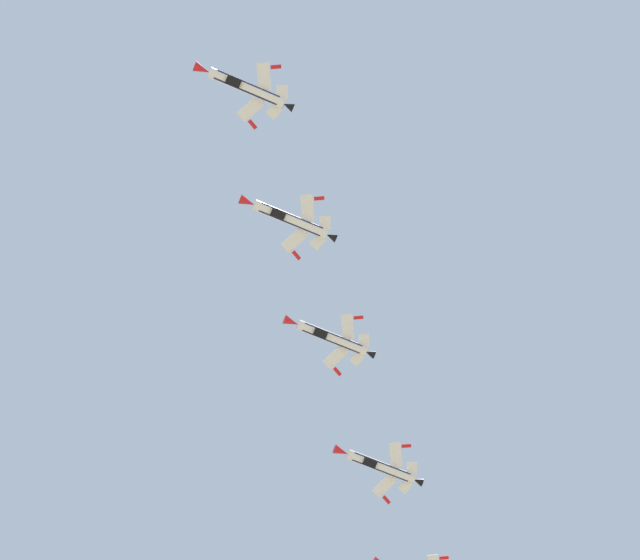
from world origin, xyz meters
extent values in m
cylinder|color=white|center=(-13.71, 9.42, 156.48)|extent=(8.51, 10.66, 1.70)
cube|color=#191E4C|center=(-13.58, 9.33, 156.04)|extent=(7.20, 8.99, 0.86)
cone|color=red|center=(-17.96, 3.67, 156.48)|extent=(2.68, 2.86, 1.56)
cone|color=black|center=(-9.69, 14.84, 156.48)|extent=(2.05, 2.10, 1.36)
ellipsoid|color=#192333|center=(-15.45, 7.42, 157.08)|extent=(3.03, 3.41, 1.40)
cube|color=black|center=(-14.78, 7.52, 155.72)|extent=(2.37, 2.55, 1.16)
cube|color=white|center=(-10.69, 9.32, 157.27)|extent=(3.45, 4.45, 1.59)
cube|color=red|center=(-8.43, 9.04, 157.97)|extent=(1.70, 1.24, 0.41)
cube|color=white|center=(-14.64, 12.25, 155.53)|extent=(4.26, 2.47, 1.59)
cube|color=red|center=(-15.57, 14.32, 154.83)|extent=(0.84, 1.67, 0.41)
cube|color=white|center=(-9.52, 12.66, 156.99)|extent=(2.56, 2.70, 0.88)
cube|color=white|center=(-11.83, 14.37, 155.97)|extent=(2.49, 2.18, 0.88)
cube|color=red|center=(-11.34, 13.64, 158.19)|extent=(2.40, 2.72, 2.52)
cylinder|color=white|center=(-18.04, 29.60, 153.78)|extent=(8.51, 10.66, 1.70)
cube|color=#191E4C|center=(-17.92, 29.51, 153.34)|extent=(7.20, 8.99, 0.85)
cone|color=red|center=(-22.30, 23.85, 153.78)|extent=(2.68, 2.86, 1.56)
cone|color=black|center=(-14.03, 35.02, 153.78)|extent=(2.05, 2.10, 1.36)
ellipsoid|color=#192333|center=(-19.78, 27.60, 154.39)|extent=(3.03, 3.40, 1.40)
cube|color=black|center=(-19.12, 27.70, 153.02)|extent=(2.36, 2.55, 1.15)
cube|color=white|center=(-15.02, 29.49, 154.55)|extent=(3.45, 4.46, 1.56)
cube|color=red|center=(-12.75, 29.21, 155.24)|extent=(1.70, 1.24, 0.41)
cube|color=white|center=(-18.98, 32.43, 152.85)|extent=(4.27, 2.48, 1.56)
cube|color=red|center=(-19.91, 34.51, 152.17)|extent=(0.84, 1.67, 0.41)
cube|color=white|center=(-13.85, 32.84, 154.28)|extent=(2.56, 2.71, 0.87)
cube|color=white|center=(-16.17, 34.55, 153.29)|extent=(2.49, 2.18, 0.87)
cube|color=red|center=(-15.66, 33.80, 155.49)|extent=(2.38, 2.71, 2.52)
cylinder|color=white|center=(-23.01, 50.70, 157.60)|extent=(8.51, 10.66, 1.70)
cube|color=#191E4C|center=(-22.88, 50.60, 157.16)|extent=(7.20, 8.99, 0.88)
cone|color=red|center=(-27.26, 44.95, 157.60)|extent=(2.68, 2.86, 1.56)
cone|color=black|center=(-18.99, 56.12, 157.60)|extent=(2.05, 2.10, 1.36)
ellipsoid|color=#192333|center=(-24.76, 48.71, 158.20)|extent=(3.04, 3.41, 1.42)
cube|color=black|center=(-24.07, 48.79, 156.84)|extent=(2.37, 2.56, 1.17)
cube|color=white|center=(-20.00, 50.61, 158.44)|extent=(3.44, 4.43, 1.66)
cube|color=red|center=(-17.76, 50.33, 159.18)|extent=(1.70, 1.24, 0.42)
cube|color=white|center=(-23.93, 53.51, 156.60)|extent=(4.24, 2.47, 1.66)
cube|color=red|center=(-24.84, 55.58, 155.86)|extent=(0.84, 1.67, 0.42)
cube|color=white|center=(-18.83, 53.95, 158.13)|extent=(2.55, 2.69, 0.92)
cube|color=white|center=(-21.12, 55.65, 157.06)|extent=(2.47, 2.18, 0.92)
cube|color=red|center=(-20.67, 54.93, 159.29)|extent=(2.43, 2.75, 2.50)
cylinder|color=white|center=(-26.92, 73.40, 154.45)|extent=(8.51, 10.66, 1.70)
cube|color=#191E4C|center=(-26.77, 73.29, 154.02)|extent=(7.19, 8.99, 0.94)
cone|color=red|center=(-31.17, 67.65, 154.45)|extent=(2.68, 2.86, 1.56)
cone|color=black|center=(-22.90, 78.82, 154.45)|extent=(2.05, 2.10, 1.36)
ellipsoid|color=#192333|center=(-28.69, 71.43, 155.03)|extent=(3.07, 3.43, 1.45)
cube|color=black|center=(-27.95, 71.47, 153.71)|extent=(2.39, 2.57, 1.21)
cube|color=white|center=(-23.95, 73.34, 155.41)|extent=(3.41, 4.37, 1.86)
cube|color=red|center=(-21.74, 73.09, 156.25)|extent=(1.70, 1.24, 0.44)
cube|color=white|center=(-27.79, 76.18, 153.33)|extent=(4.17, 2.46, 1.86)
cube|color=red|center=(-28.68, 78.23, 152.49)|extent=(0.84, 1.67, 0.44)
cube|color=white|center=(-22.76, 76.67, 155.06)|extent=(2.54, 2.66, 1.03)
cube|color=white|center=(-25.01, 78.33, 153.84)|extent=(2.44, 2.17, 1.03)
cube|color=red|center=(-24.64, 77.69, 156.11)|extent=(2.53, 2.82, 2.46)
cube|color=red|center=(-26.27, 94.47, 155.34)|extent=(1.70, 1.23, 0.40)
camera|label=1|loc=(4.86, -0.50, 1.67)|focal=57.53mm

